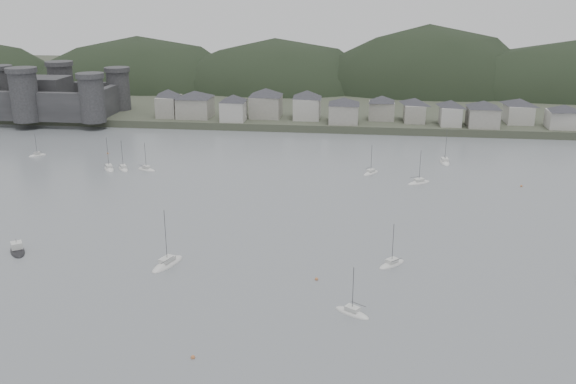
# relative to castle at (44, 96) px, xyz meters

# --- Properties ---
(far_shore_land) EXTENTS (900.00, 250.00, 3.00)m
(far_shore_land) POSITION_rel_castle_xyz_m (120.00, 115.20, -9.46)
(far_shore_land) COLOR #383D2D
(far_shore_land) RESTS_ON ground
(forested_ridge) EXTENTS (851.55, 103.94, 102.57)m
(forested_ridge) POSITION_rel_castle_xyz_m (124.83, 89.60, -22.25)
(forested_ridge) COLOR black
(forested_ridge) RESTS_ON ground
(castle) EXTENTS (66.00, 43.00, 20.00)m
(castle) POSITION_rel_castle_xyz_m (0.00, 0.00, 0.00)
(castle) COLOR #2D2D30
(castle) RESTS_ON far_shore_land
(waterfront_town) EXTENTS (451.48, 28.46, 12.92)m
(waterfront_town) POSITION_rel_castle_xyz_m (170.59, 3.54, -2.30)
(waterfront_town) COLOR gray
(waterfront_town) RESTS_ON far_shore_land
(moored_fleet) EXTENTS (259.62, 165.68, 13.17)m
(moored_fleet) POSITION_rel_castle_xyz_m (100.69, -118.02, -10.79)
(moored_fleet) COLOR silver
(moored_fleet) RESTS_ON ground
(motor_launch_far) EXTENTS (7.11, 8.22, 3.92)m
(motor_launch_far) POSITION_rel_castle_xyz_m (63.96, -136.21, -10.67)
(motor_launch_far) COLOR black
(motor_launch_far) RESTS_ON ground
(mooring_buoys) EXTENTS (173.31, 142.73, 0.70)m
(mooring_buoys) POSITION_rel_castle_xyz_m (123.84, -129.69, -10.81)
(mooring_buoys) COLOR #B66C3C
(mooring_buoys) RESTS_ON ground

